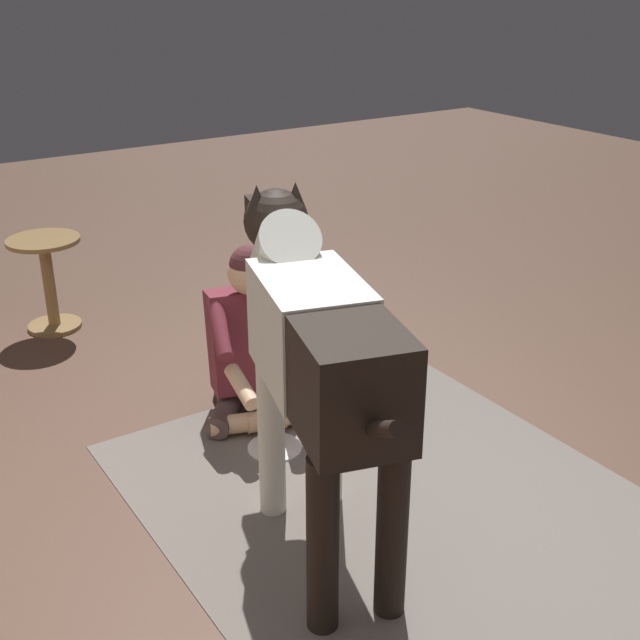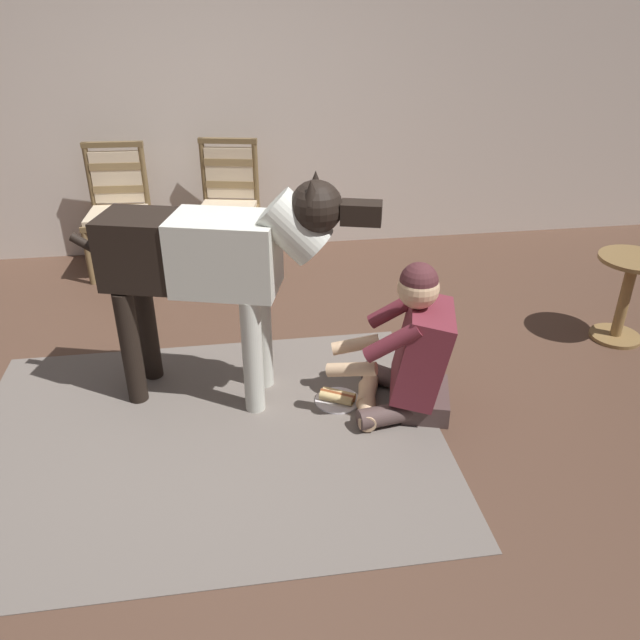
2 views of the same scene
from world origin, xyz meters
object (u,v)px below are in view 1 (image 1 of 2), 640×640
(person_sitting_on_floor, at_px, (253,345))
(large_dog, at_px, (315,346))
(hot_dog_on_plate, at_px, (275,444))
(round_side_table, at_px, (48,275))

(person_sitting_on_floor, xyz_separation_m, large_dog, (-0.98, 0.28, 0.46))
(large_dog, relative_size, hot_dog_on_plate, 6.19)
(person_sitting_on_floor, distance_m, large_dog, 1.12)
(hot_dog_on_plate, bearing_deg, round_side_table, 12.71)
(person_sitting_on_floor, relative_size, large_dog, 0.55)
(large_dog, height_order, round_side_table, large_dog)
(person_sitting_on_floor, bearing_deg, round_side_table, 19.19)
(large_dog, relative_size, round_side_table, 2.73)
(person_sitting_on_floor, height_order, round_side_table, person_sitting_on_floor)
(person_sitting_on_floor, distance_m, round_side_table, 1.63)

